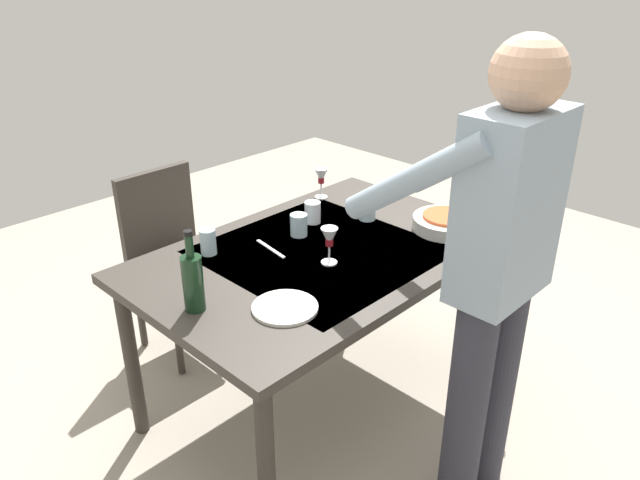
{
  "coord_description": "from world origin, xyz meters",
  "views": [
    {
      "loc": [
        1.6,
        1.56,
        1.9
      ],
      "look_at": [
        0.0,
        0.0,
        0.82
      ],
      "focal_mm": 34.43,
      "sensor_mm": 36.0,
      "label": 1
    }
  ],
  "objects_px": {
    "water_cup_near_right": "(367,208)",
    "water_cup_far_right": "(208,242)",
    "serving_bowl_pasta": "(447,222)",
    "dining_table": "(320,267)",
    "wine_bottle": "(193,281)",
    "wine_glass_right": "(321,178)",
    "water_cup_far_left": "(299,225)",
    "water_cup_near_left": "(313,212)",
    "person_server": "(495,267)",
    "dinner_plate_near": "(285,308)",
    "chair_near": "(172,250)",
    "wine_glass_left": "(329,239)"
  },
  "relations": [
    {
      "from": "water_cup_near_left",
      "to": "chair_near",
      "type": "bearing_deg",
      "value": -61.64
    },
    {
      "from": "water_cup_near_right",
      "to": "person_server",
      "type": "bearing_deg",
      "value": 67.37
    },
    {
      "from": "chair_near",
      "to": "water_cup_near_left",
      "type": "xyz_separation_m",
      "value": [
        -0.35,
        0.65,
        0.29
      ]
    },
    {
      "from": "water_cup_near_right",
      "to": "serving_bowl_pasta",
      "type": "height_order",
      "value": "water_cup_near_right"
    },
    {
      "from": "wine_bottle",
      "to": "water_cup_near_left",
      "type": "distance_m",
      "value": 0.83
    },
    {
      "from": "wine_bottle",
      "to": "wine_glass_right",
      "type": "bearing_deg",
      "value": -158.72
    },
    {
      "from": "water_cup_far_right",
      "to": "dinner_plate_near",
      "type": "xyz_separation_m",
      "value": [
        0.07,
        0.53,
        -0.05
      ]
    },
    {
      "from": "dinner_plate_near",
      "to": "wine_glass_left",
      "type": "bearing_deg",
      "value": -160.68
    },
    {
      "from": "water_cup_far_right",
      "to": "serving_bowl_pasta",
      "type": "height_order",
      "value": "water_cup_far_right"
    },
    {
      "from": "dining_table",
      "to": "wine_glass_left",
      "type": "bearing_deg",
      "value": 63.3
    },
    {
      "from": "chair_near",
      "to": "person_server",
      "type": "bearing_deg",
      "value": 97.19
    },
    {
      "from": "serving_bowl_pasta",
      "to": "chair_near",
      "type": "bearing_deg",
      "value": -57.71
    },
    {
      "from": "dining_table",
      "to": "wine_glass_left",
      "type": "relative_size",
      "value": 9.89
    },
    {
      "from": "wine_glass_left",
      "to": "water_cup_far_left",
      "type": "bearing_deg",
      "value": -109.33
    },
    {
      "from": "dining_table",
      "to": "person_server",
      "type": "relative_size",
      "value": 0.88
    },
    {
      "from": "wine_glass_right",
      "to": "water_cup_far_left",
      "type": "xyz_separation_m",
      "value": [
        0.38,
        0.23,
        -0.06
      ]
    },
    {
      "from": "wine_bottle",
      "to": "water_cup_far_left",
      "type": "distance_m",
      "value": 0.68
    },
    {
      "from": "dining_table",
      "to": "water_cup_near_right",
      "type": "xyz_separation_m",
      "value": [
        -0.38,
        -0.07,
        0.13
      ]
    },
    {
      "from": "chair_near",
      "to": "person_server",
      "type": "height_order",
      "value": "person_server"
    },
    {
      "from": "wine_bottle",
      "to": "serving_bowl_pasta",
      "type": "distance_m",
      "value": 1.18
    },
    {
      "from": "water_cup_far_left",
      "to": "water_cup_far_right",
      "type": "height_order",
      "value": "water_cup_far_right"
    },
    {
      "from": "wine_bottle",
      "to": "water_cup_near_left",
      "type": "bearing_deg",
      "value": -164.26
    },
    {
      "from": "dining_table",
      "to": "wine_glass_right",
      "type": "distance_m",
      "value": 0.61
    },
    {
      "from": "water_cup_near_left",
      "to": "water_cup_far_right",
      "type": "distance_m",
      "value": 0.52
    },
    {
      "from": "dining_table",
      "to": "dinner_plate_near",
      "type": "height_order",
      "value": "dinner_plate_near"
    },
    {
      "from": "wine_glass_right",
      "to": "water_cup_far_right",
      "type": "height_order",
      "value": "wine_glass_right"
    },
    {
      "from": "water_cup_far_left",
      "to": "dining_table",
      "type": "bearing_deg",
      "value": 75.25
    },
    {
      "from": "dining_table",
      "to": "water_cup_far_left",
      "type": "height_order",
      "value": "water_cup_far_left"
    },
    {
      "from": "wine_bottle",
      "to": "water_cup_far_right",
      "type": "relative_size",
      "value": 2.79
    },
    {
      "from": "wine_glass_right",
      "to": "water_cup_far_left",
      "type": "distance_m",
      "value": 0.44
    },
    {
      "from": "dining_table",
      "to": "water_cup_far_right",
      "type": "distance_m",
      "value": 0.47
    },
    {
      "from": "wine_bottle",
      "to": "water_cup_near_left",
      "type": "height_order",
      "value": "wine_bottle"
    },
    {
      "from": "water_cup_near_right",
      "to": "water_cup_far_right",
      "type": "bearing_deg",
      "value": -18.31
    },
    {
      "from": "person_server",
      "to": "water_cup_near_right",
      "type": "distance_m",
      "value": 0.9
    },
    {
      "from": "person_server",
      "to": "dinner_plate_near",
      "type": "bearing_deg",
      "value": -50.36
    },
    {
      "from": "person_server",
      "to": "wine_glass_left",
      "type": "relative_size",
      "value": 11.19
    },
    {
      "from": "wine_glass_right",
      "to": "water_cup_far_right",
      "type": "distance_m",
      "value": 0.76
    },
    {
      "from": "water_cup_near_right",
      "to": "dining_table",
      "type": "bearing_deg",
      "value": 10.61
    },
    {
      "from": "wine_bottle",
      "to": "water_cup_near_right",
      "type": "relative_size",
      "value": 2.79
    },
    {
      "from": "water_cup_far_left",
      "to": "serving_bowl_pasta",
      "type": "height_order",
      "value": "water_cup_far_left"
    },
    {
      "from": "chair_near",
      "to": "wine_glass_right",
      "type": "relative_size",
      "value": 6.03
    },
    {
      "from": "wine_glass_left",
      "to": "water_cup_near_left",
      "type": "relative_size",
      "value": 1.56
    },
    {
      "from": "serving_bowl_pasta",
      "to": "water_cup_near_right",
      "type": "bearing_deg",
      "value": -63.38
    },
    {
      "from": "wine_glass_left",
      "to": "water_cup_near_right",
      "type": "relative_size",
      "value": 1.43
    },
    {
      "from": "person_server",
      "to": "dinner_plate_near",
      "type": "height_order",
      "value": "person_server"
    },
    {
      "from": "wine_glass_left",
      "to": "water_cup_far_left",
      "type": "xyz_separation_m",
      "value": [
        -0.09,
        -0.27,
        -0.06
      ]
    },
    {
      "from": "dining_table",
      "to": "wine_glass_right",
      "type": "height_order",
      "value": "wine_glass_right"
    },
    {
      "from": "water_cup_far_left",
      "to": "water_cup_far_right",
      "type": "xyz_separation_m",
      "value": [
        0.37,
        -0.14,
        0.01
      ]
    },
    {
      "from": "wine_glass_left",
      "to": "dinner_plate_near",
      "type": "relative_size",
      "value": 0.66
    },
    {
      "from": "wine_glass_left",
      "to": "water_cup_far_left",
      "type": "distance_m",
      "value": 0.29
    }
  ]
}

